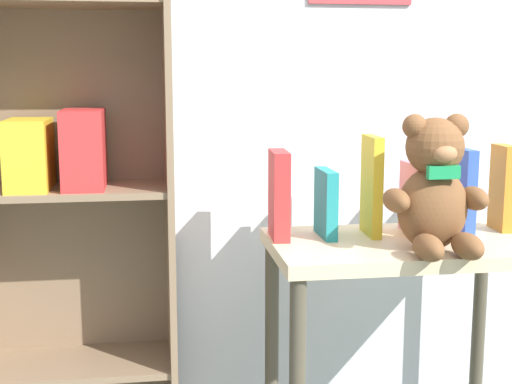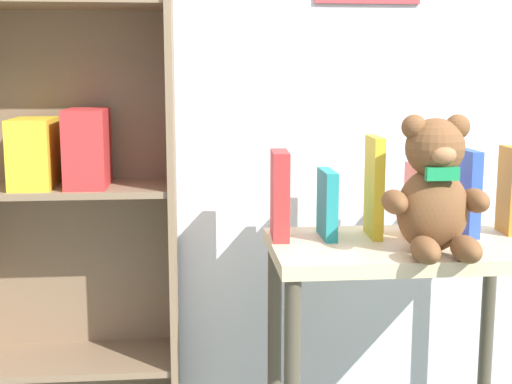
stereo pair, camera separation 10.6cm
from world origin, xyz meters
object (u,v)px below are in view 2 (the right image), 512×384
bookshelf_side (64,150)px  book_standing_blue (465,192)px  book_standing_orange (511,190)px  book_standing_teal (327,204)px  book_standing_red (280,195)px  book_standing_yellow (374,187)px  display_table (403,281)px  book_standing_pink (420,200)px  teddy_bear (435,191)px

bookshelf_side → book_standing_blue: size_ratio=6.59×
book_standing_blue → book_standing_orange: bearing=-1.8°
book_standing_teal → book_standing_orange: (0.51, 0.01, 0.03)m
book_standing_red → book_standing_blue: 0.51m
book_standing_red → book_standing_yellow: (0.25, 0.00, 0.02)m
display_table → book_standing_yellow: size_ratio=2.58×
bookshelf_side → book_standing_blue: (1.09, -0.13, -0.11)m
bookshelf_side → display_table: 0.98m
book_standing_yellow → book_standing_pink: size_ratio=1.39×
display_table → book_standing_orange: (0.32, 0.08, 0.22)m
book_standing_blue → teddy_bear: bearing=-129.8°
book_standing_teal → book_standing_yellow: 0.13m
teddy_bear → book_standing_pink: 0.21m
display_table → book_standing_red: 0.39m
display_table → book_standing_yellow: book_standing_yellow is taller
book_standing_red → book_standing_yellow: 0.26m
display_table → book_standing_yellow: bearing=129.8°
book_standing_orange → book_standing_pink: bearing=-177.7°
bookshelf_side → book_standing_yellow: size_ratio=5.67×
book_standing_pink → teddy_bear: bearing=-100.7°
book_standing_teal → book_standing_blue: (0.38, 0.01, 0.03)m
teddy_bear → book_standing_red: 0.40m
book_standing_pink → book_standing_blue: bearing=-2.1°
bookshelf_side → book_standing_orange: bookshelf_side is taller
display_table → book_standing_blue: 0.30m
book_standing_blue → book_standing_orange: book_standing_orange is taller
book_standing_yellow → book_standing_orange: size_ratio=1.13×
bookshelf_side → book_standing_blue: 1.10m
bookshelf_side → book_standing_pink: bearing=-7.7°
book_standing_pink → book_standing_blue: book_standing_blue is taller
teddy_bear → book_standing_yellow: bearing=117.1°
book_standing_pink → book_standing_blue: size_ratio=0.83×
display_table → book_standing_red: bearing=166.8°
book_standing_blue → book_standing_teal: bearing=179.5°
teddy_bear → display_table: bearing=106.7°
book_standing_teal → book_standing_blue: book_standing_blue is taller
book_standing_yellow → display_table: bearing=-47.4°
bookshelf_side → book_standing_teal: size_ratio=8.43×
bookshelf_side → teddy_bear: 0.99m
display_table → book_standing_yellow: 0.26m
bookshelf_side → book_standing_pink: bookshelf_side is taller
teddy_bear → book_standing_pink: (0.03, 0.20, -0.06)m
teddy_bear → book_standing_orange: bearing=34.6°
book_standing_pink → book_standing_yellow: bearing=178.5°
display_table → bookshelf_side: bearing=166.9°
display_table → book_standing_blue: (0.19, 0.08, 0.22)m
book_standing_yellow → book_standing_orange: bearing=3.1°
display_table → teddy_bear: 0.29m
book_standing_teal → book_standing_yellow: book_standing_yellow is taller
book_standing_pink → book_standing_blue: 0.13m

